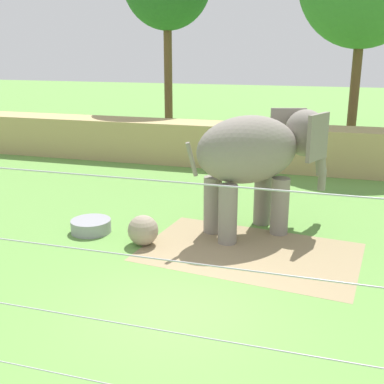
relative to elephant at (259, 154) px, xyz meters
The scene contains 7 objects.
ground_plane 5.27m from the elephant, 99.37° to the right, with size 120.00×120.00×0.00m, color #609342.
dirt_patch 2.66m from the elephant, 86.20° to the right, with size 5.26×3.35×0.01m, color #937F5B.
embankment_wall 7.64m from the elephant, 95.94° to the left, with size 36.00×1.80×1.80m, color tan.
elephant is the anchor object (origin of this frame).
enrichment_ball 3.67m from the elephant, 144.97° to the right, with size 0.79×0.79×0.79m, color gray.
cable_fence 7.83m from the elephant, 95.72° to the right, with size 10.55×0.23×3.63m.
water_tub 5.00m from the elephant, 162.03° to the right, with size 1.10×1.10×0.35m.
Camera 1 is at (2.69, -7.87, 4.88)m, focal length 45.16 mm.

